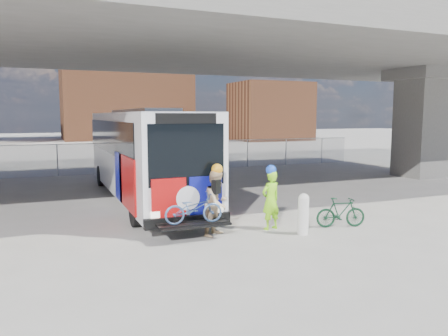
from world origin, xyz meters
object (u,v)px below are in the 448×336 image
cyclist_tan (217,202)px  bike_parked (341,212)px  bus (142,148)px  bollard (303,212)px  cyclist_hivis (271,198)px

cyclist_tan → bike_parked: (3.87, -0.62, -0.52)m
bus → bollard: 8.00m
bollard → cyclist_hivis: bearing=124.3°
cyclist_tan → bike_parked: cyclist_tan is taller
bollard → cyclist_hivis: size_ratio=0.61×
bus → cyclist_hivis: (2.54, -6.33, -1.16)m
bollard → bike_parked: size_ratio=0.78×
cyclist_tan → bus: bearing=59.8°
bollard → cyclist_tan: (-2.34, 0.88, 0.33)m
bollard → bike_parked: 1.55m
bus → bike_parked: bearing=-56.2°
bus → cyclist_hivis: size_ratio=6.53×
bollard → cyclist_hivis: (-0.60, 0.88, 0.30)m
bus → bike_parked: 8.53m
cyclist_hivis → bike_parked: cyclist_hivis is taller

